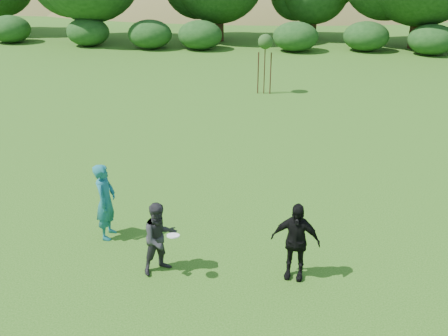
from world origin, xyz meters
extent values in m
plane|color=#19470C|center=(0.00, 0.00, 0.00)|extent=(120.00, 120.00, 0.00)
imported|color=#18626D|center=(-2.60, 0.94, 0.97)|extent=(0.47, 0.71, 1.94)
imported|color=#272729|center=(-0.94, -0.28, 0.83)|extent=(1.02, 1.01, 1.66)
imported|color=black|center=(1.96, -0.09, 0.89)|extent=(1.09, 0.56, 1.78)
cylinder|color=white|center=(-0.57, -0.56, 1.10)|extent=(0.27, 0.27, 0.07)
cylinder|color=#361E15|center=(0.34, 14.62, 1.25)|extent=(0.05, 0.05, 2.50)
sphere|color=#274A1A|center=(0.34, 14.62, 2.50)|extent=(0.70, 0.70, 0.70)
cylinder|color=#3B2117|center=(0.04, 14.62, 1.00)|extent=(0.06, 0.06, 2.00)
cylinder|color=#3D2218|center=(0.64, 14.62, 1.00)|extent=(0.06, 0.06, 2.00)
ellipsoid|color=olive|center=(-25.00, 70.00, -12.10)|extent=(110.00, 70.00, 44.00)
ellipsoid|color=olive|center=(20.00, 72.00, -14.30)|extent=(100.00, 64.00, 52.00)
ellipsoid|color=olive|center=(-5.00, 58.00, -7.70)|extent=(80.00, 50.00, 28.00)
cylinder|color=#3A2616|center=(-22.00, 30.00, 1.31)|extent=(0.65, 0.65, 2.62)
cylinder|color=#3A2616|center=(-13.00, 27.00, 1.57)|extent=(0.73, 0.73, 3.15)
cylinder|color=#3A2616|center=(-4.00, 29.00, 1.40)|extent=(0.68, 0.68, 2.80)
cylinder|color=#3A2616|center=(3.00, 31.00, 1.14)|extent=(0.60, 0.60, 2.27)
cylinder|color=#3A2616|center=(10.00, 28.00, 1.66)|extent=(0.76, 0.76, 3.32)
camera|label=1|loc=(1.71, -9.21, 6.59)|focal=40.00mm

